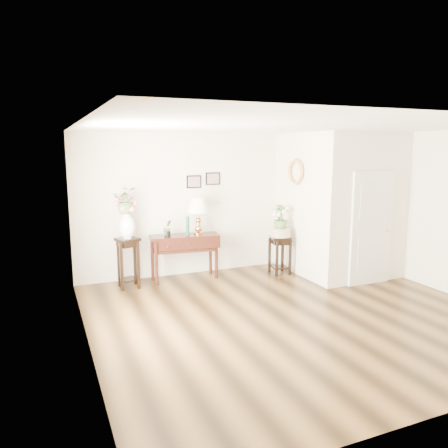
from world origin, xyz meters
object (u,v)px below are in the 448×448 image
plant_stand_a (128,263)px  plant_stand_b (280,255)px  table_lamp (198,216)px  console_table (185,257)px

plant_stand_a → plant_stand_b: (2.97, -0.29, -0.08)m
table_lamp → plant_stand_a: size_ratio=0.79×
plant_stand_a → table_lamp: bearing=3.5°
plant_stand_b → table_lamp: bearing=166.7°
console_table → plant_stand_a: 1.10m
console_table → table_lamp: size_ratio=1.81×
plant_stand_a → console_table: bearing=4.5°
console_table → table_lamp: bearing=7.3°
console_table → table_lamp: (0.28, 0.00, 0.79)m
console_table → plant_stand_b: bearing=-4.1°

